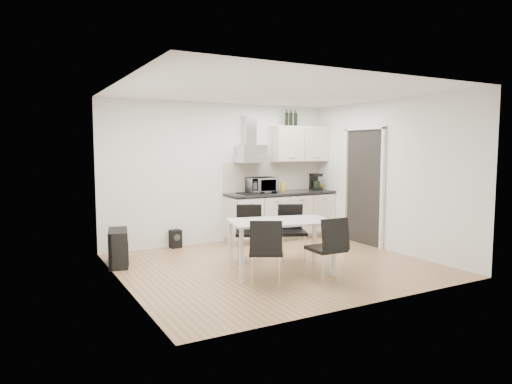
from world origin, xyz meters
The scene contains 15 objects.
ground centered at (0.00, 0.00, 0.00)m, with size 4.50×4.50×0.00m, color #A68159.
wall_back centered at (0.00, 2.00, 1.30)m, with size 4.50×0.10×2.60m, color white.
wall_front centered at (0.00, -2.00, 1.30)m, with size 4.50×0.10×2.60m, color white.
wall_left centered at (-2.25, 0.00, 1.30)m, with size 0.10×4.00×2.60m, color white.
wall_right centered at (2.25, 0.00, 1.30)m, with size 0.10×4.00×2.60m, color white.
ceiling centered at (0.00, 0.00, 2.60)m, with size 4.50×4.50×0.00m, color white.
doorway centered at (2.21, 0.55, 1.05)m, with size 0.08×1.04×2.10m, color white.
kitchenette centered at (1.19, 1.73, 0.83)m, with size 2.22×0.64×2.52m.
dining_table centered at (-0.13, -0.37, 0.67)m, with size 1.57×1.12×0.75m.
chair_far_left centered at (-0.25, 0.38, 0.44)m, with size 0.44×0.50×0.88m, color black, non-canonical shape.
chair_far_right centered at (0.37, 0.11, 0.44)m, with size 0.44×0.50×0.88m, color black, non-canonical shape.
chair_near_left centered at (-0.65, -0.84, 0.44)m, with size 0.44×0.50×0.88m, color black, non-canonical shape.
chair_near_right centered at (0.13, -1.07, 0.44)m, with size 0.44×0.50×0.88m, color black, non-canonical shape.
guitar_amp centered at (-2.09, 1.12, 0.27)m, with size 0.41×0.70×0.55m.
floor_speaker centered at (-0.93, 1.90, 0.16)m, with size 0.19×0.17×0.32m, color black.
Camera 1 is at (-3.51, -5.81, 1.77)m, focal length 32.00 mm.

